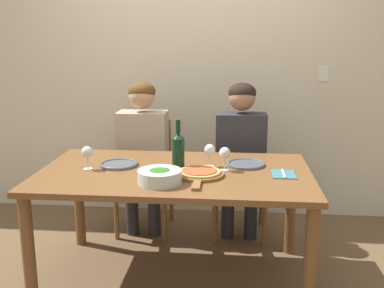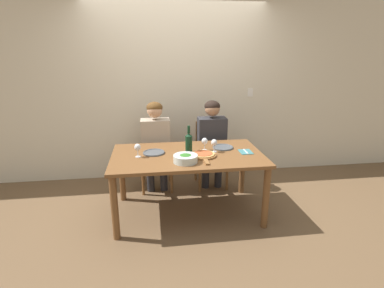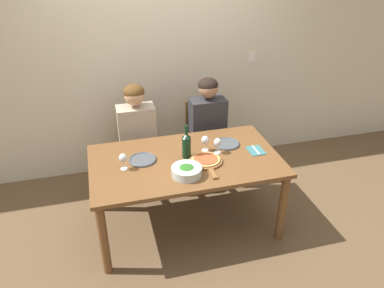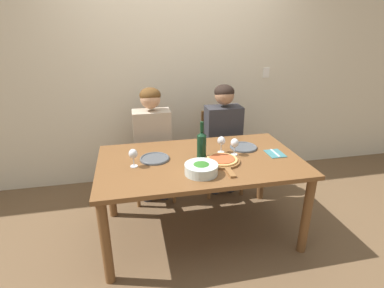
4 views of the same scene
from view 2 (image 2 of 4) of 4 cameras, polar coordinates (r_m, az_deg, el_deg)
ground_plane at (r=3.68m, az=-0.81°, el=-12.79°), size 40.00×40.00×0.00m
back_wall at (r=4.42m, az=-2.88°, el=10.85°), size 10.00×0.06×2.70m
dining_table at (r=3.40m, az=-0.85°, el=-3.39°), size 1.70×0.97×0.74m
chair_left at (r=4.18m, az=-6.85°, el=-1.82°), size 0.42×0.42×0.89m
chair_right at (r=4.26m, az=3.48°, el=-1.36°), size 0.42×0.42×0.89m
person_woman at (r=4.00m, az=-6.93°, el=1.05°), size 0.47×0.51×1.22m
person_man at (r=4.08m, az=3.84°, el=1.47°), size 0.47×0.51×1.22m
wine_bottle at (r=3.37m, az=-0.62°, el=0.28°), size 0.08×0.08×0.32m
broccoli_bowl at (r=3.12m, az=-1.25°, el=-2.77°), size 0.26×0.26×0.08m
dinner_plate_left at (r=3.42m, az=-7.27°, el=-1.61°), size 0.25×0.25×0.02m
dinner_plate_right at (r=3.60m, az=5.91°, el=-0.62°), size 0.25×0.25×0.02m
pizza_on_board at (r=3.30m, az=2.14°, el=-2.09°), size 0.30×0.44×0.04m
wine_glass_left at (r=3.30m, az=-10.33°, el=-0.74°), size 0.07×0.07×0.15m
wine_glass_right at (r=3.42m, az=4.24°, el=0.15°), size 0.07×0.07×0.15m
wine_glass_centre at (r=3.47m, az=2.42°, el=0.43°), size 0.07×0.07×0.15m
fork_on_napkin at (r=3.49m, az=10.18°, el=-1.47°), size 0.14×0.18×0.01m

